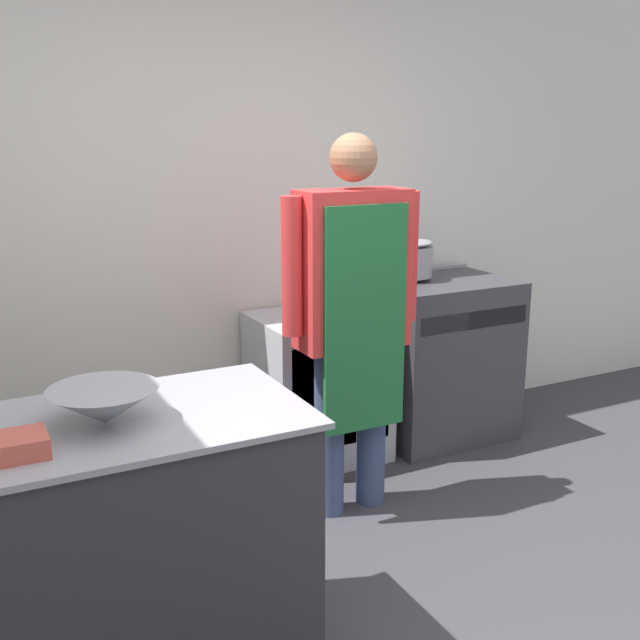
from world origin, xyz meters
TOP-DOWN VIEW (x-y plane):
  - wall_back at (0.00, 2.18)m, footprint 8.00×0.05m
  - prep_counter at (-0.97, 0.54)m, footprint 1.31×0.66m
  - stove at (1.24, 1.80)m, footprint 0.78×0.61m
  - fridge_unit at (0.46, 1.85)m, footprint 0.67×0.56m
  - person_cook at (0.33, 1.24)m, footprint 0.68×0.24m
  - mixing_bowl at (-0.92, 0.52)m, footprint 0.33×0.33m
  - plastic_tub at (-1.17, 0.39)m, footprint 0.14×0.14m
  - stock_pot at (1.06, 1.90)m, footprint 0.29×0.29m

SIDE VIEW (x-z plane):
  - fridge_unit at x=0.46m, z-range 0.00..0.80m
  - prep_counter at x=-0.97m, z-range 0.00..0.92m
  - stove at x=1.24m, z-range -0.01..0.95m
  - plastic_tub at x=-1.17m, z-range 0.92..0.98m
  - mixing_bowl at x=-0.92m, z-range 0.92..1.03m
  - person_cook at x=0.33m, z-range 0.13..1.89m
  - stock_pot at x=1.06m, z-range 0.96..1.18m
  - wall_back at x=0.00m, z-range 0.00..2.70m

